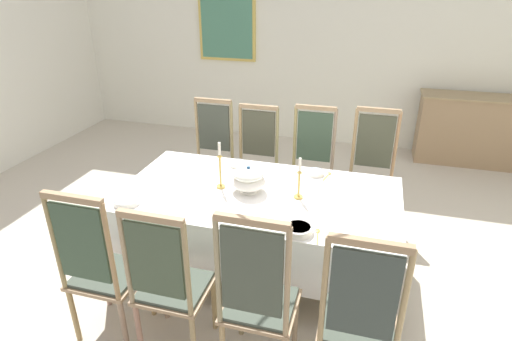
{
  "coord_description": "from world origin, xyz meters",
  "views": [
    {
      "loc": [
        0.78,
        -2.95,
        2.31
      ],
      "look_at": [
        -0.04,
        -0.04,
        0.89
      ],
      "focal_mm": 29.6,
      "sensor_mm": 36.0,
      "label": 1
    }
  ],
  "objects_px": {
    "chair_north_b": "(255,160)",
    "spoon_primary": "(318,232)",
    "sideboard": "(475,130)",
    "chair_north_c": "(311,165)",
    "bowl_far_left": "(237,163)",
    "chair_south_b": "(169,282)",
    "chair_south_d": "(359,318)",
    "candlestick_east": "(299,182)",
    "bowl_near_right": "(315,172)",
    "chair_north_a": "(211,154)",
    "bowl_far_right": "(127,201)",
    "bowl_near_left": "(298,229)",
    "chair_south_c": "(258,297)",
    "soup_tureen": "(248,179)",
    "candlestick_west": "(220,169)",
    "dining_table": "(259,201)",
    "spoon_secondary": "(328,174)",
    "chair_north_d": "(371,171)",
    "framed_painting": "(227,19)",
    "chair_south_a": "(100,267)"
  },
  "relations": [
    {
      "from": "chair_north_a",
      "to": "bowl_near_right",
      "type": "distance_m",
      "value": 1.31
    },
    {
      "from": "bowl_far_right",
      "to": "sideboard",
      "type": "distance_m",
      "value": 4.53
    },
    {
      "from": "chair_north_a",
      "to": "bowl_far_right",
      "type": "bearing_deg",
      "value": 85.56
    },
    {
      "from": "candlestick_west",
      "to": "chair_north_b",
      "type": "bearing_deg",
      "value": 89.41
    },
    {
      "from": "chair_north_a",
      "to": "soup_tureen",
      "type": "bearing_deg",
      "value": 125.93
    },
    {
      "from": "sideboard",
      "to": "dining_table",
      "type": "bearing_deg",
      "value": 54.38
    },
    {
      "from": "chair_north_c",
      "to": "framed_painting",
      "type": "xyz_separation_m",
      "value": [
        -1.63,
        2.21,
        1.13
      ]
    },
    {
      "from": "chair_north_a",
      "to": "chair_south_d",
      "type": "xyz_separation_m",
      "value": [
        1.64,
        -1.97,
        0.01
      ]
    },
    {
      "from": "chair_north_a",
      "to": "chair_south_b",
      "type": "bearing_deg",
      "value": 103.96
    },
    {
      "from": "chair_north_b",
      "to": "spoon_primary",
      "type": "bearing_deg",
      "value": 120.4
    },
    {
      "from": "spoon_secondary",
      "to": "bowl_near_right",
      "type": "bearing_deg",
      "value": -153.09
    },
    {
      "from": "chair_north_c",
      "to": "bowl_far_left",
      "type": "distance_m",
      "value": 0.82
    },
    {
      "from": "soup_tureen",
      "to": "candlestick_west",
      "type": "distance_m",
      "value": 0.24
    },
    {
      "from": "bowl_near_right",
      "to": "candlestick_east",
      "type": "bearing_deg",
      "value": -98.13
    },
    {
      "from": "chair_north_c",
      "to": "bowl_far_right",
      "type": "bearing_deg",
      "value": 50.46
    },
    {
      "from": "dining_table",
      "to": "chair_north_b",
      "type": "height_order",
      "value": "chair_north_b"
    },
    {
      "from": "chair_north_d",
      "to": "chair_south_d",
      "type": "bearing_deg",
      "value": 90.0
    },
    {
      "from": "chair_south_b",
      "to": "chair_north_b",
      "type": "xyz_separation_m",
      "value": [
        0.0,
        1.96,
        -0.0
      ]
    },
    {
      "from": "chair_north_d",
      "to": "chair_south_b",
      "type": "bearing_deg",
      "value": 59.55
    },
    {
      "from": "dining_table",
      "to": "bowl_near_right",
      "type": "height_order",
      "value": "bowl_near_right"
    },
    {
      "from": "dining_table",
      "to": "bowl_far_left",
      "type": "distance_m",
      "value": 0.55
    },
    {
      "from": "chair_south_d",
      "to": "candlestick_east",
      "type": "distance_m",
      "value": 1.15
    },
    {
      "from": "chair_north_b",
      "to": "candlestick_east",
      "type": "relative_size",
      "value": 3.35
    },
    {
      "from": "bowl_far_left",
      "to": "bowl_far_right",
      "type": "distance_m",
      "value": 1.06
    },
    {
      "from": "chair_south_d",
      "to": "framed_painting",
      "type": "xyz_separation_m",
      "value": [
        -2.21,
        4.18,
        1.12
      ]
    },
    {
      "from": "chair_north_a",
      "to": "spoon_secondary",
      "type": "bearing_deg",
      "value": 158.28
    },
    {
      "from": "chair_north_b",
      "to": "sideboard",
      "type": "height_order",
      "value": "chair_north_b"
    },
    {
      "from": "chair_north_c",
      "to": "bowl_near_left",
      "type": "height_order",
      "value": "chair_north_c"
    },
    {
      "from": "chair_north_b",
      "to": "framed_painting",
      "type": "height_order",
      "value": "framed_painting"
    },
    {
      "from": "dining_table",
      "to": "sideboard",
      "type": "relative_size",
      "value": 1.51
    },
    {
      "from": "chair_south_a",
      "to": "bowl_far_left",
      "type": "bearing_deg",
      "value": 71.54
    },
    {
      "from": "chair_north_b",
      "to": "bowl_near_right",
      "type": "height_order",
      "value": "chair_north_b"
    },
    {
      "from": "dining_table",
      "to": "spoon_secondary",
      "type": "height_order",
      "value": "spoon_secondary"
    },
    {
      "from": "dining_table",
      "to": "chair_south_c",
      "type": "bearing_deg",
      "value": -74.83
    },
    {
      "from": "framed_painting",
      "to": "chair_north_a",
      "type": "bearing_deg",
      "value": -75.63
    },
    {
      "from": "bowl_far_left",
      "to": "framed_painting",
      "type": "xyz_separation_m",
      "value": [
        -1.04,
        2.75,
        0.95
      ]
    },
    {
      "from": "chair_north_b",
      "to": "spoon_secondary",
      "type": "xyz_separation_m",
      "value": [
        0.8,
        -0.51,
        0.18
      ]
    },
    {
      "from": "candlestick_east",
      "to": "bowl_near_right",
      "type": "bearing_deg",
      "value": 81.87
    },
    {
      "from": "chair_north_b",
      "to": "bowl_near_left",
      "type": "bearing_deg",
      "value": 116.12
    },
    {
      "from": "candlestick_west",
      "to": "spoon_primary",
      "type": "distance_m",
      "value": 0.97
    },
    {
      "from": "spoon_primary",
      "to": "framed_painting",
      "type": "height_order",
      "value": "framed_painting"
    },
    {
      "from": "bowl_far_right",
      "to": "sideboard",
      "type": "relative_size",
      "value": 0.14
    },
    {
      "from": "spoon_secondary",
      "to": "chair_north_b",
      "type": "bearing_deg",
      "value": 161.08
    },
    {
      "from": "chair_north_d",
      "to": "spoon_primary",
      "type": "distance_m",
      "value": 1.47
    },
    {
      "from": "chair_south_b",
      "to": "chair_south_d",
      "type": "xyz_separation_m",
      "value": [
        1.16,
        -0.0,
        0.02
      ]
    },
    {
      "from": "candlestick_east",
      "to": "chair_south_b",
      "type": "bearing_deg",
      "value": -122.43
    },
    {
      "from": "chair_south_c",
      "to": "bowl_near_right",
      "type": "bearing_deg",
      "value": 85.48
    },
    {
      "from": "chair_south_b",
      "to": "chair_north_d",
      "type": "xyz_separation_m",
      "value": [
        1.16,
        1.97,
        0.02
      ]
    },
    {
      "from": "chair_north_b",
      "to": "chair_north_d",
      "type": "relative_size",
      "value": 0.95
    },
    {
      "from": "chair_south_d",
      "to": "candlestick_east",
      "type": "xyz_separation_m",
      "value": [
        -0.53,
        0.98,
        0.29
      ]
    }
  ]
}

